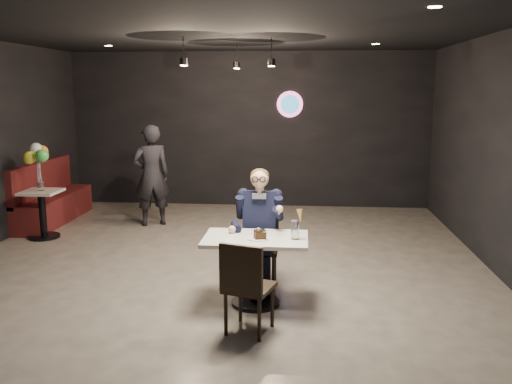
# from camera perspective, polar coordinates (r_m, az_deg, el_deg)

# --- Properties ---
(floor) EXTENTS (9.00, 9.00, 0.00)m
(floor) POSITION_cam_1_polar(r_m,az_deg,el_deg) (6.58, -4.74, -9.61)
(floor) COLOR gray
(floor) RESTS_ON ground
(wall_sign) EXTENTS (0.50, 0.06, 0.50)m
(wall_sign) POSITION_cam_1_polar(r_m,az_deg,el_deg) (10.55, 3.59, 9.21)
(wall_sign) COLOR pink
(wall_sign) RESTS_ON floor
(pendant_lights) EXTENTS (1.40, 1.20, 0.36)m
(pendant_lights) POSITION_cam_1_polar(r_m,az_deg,el_deg) (8.17, -2.62, 14.93)
(pendant_lights) COLOR black
(pendant_lights) RESTS_ON floor
(main_table) EXTENTS (1.10, 0.70, 0.75)m
(main_table) POSITION_cam_1_polar(r_m,az_deg,el_deg) (5.86, -0.04, -8.30)
(main_table) COLOR silver
(main_table) RESTS_ON floor
(chair_far) EXTENTS (0.42, 0.46, 0.92)m
(chair_far) POSITION_cam_1_polar(r_m,az_deg,el_deg) (6.35, 0.40, -5.96)
(chair_far) COLOR black
(chair_far) RESTS_ON floor
(chair_near) EXTENTS (0.54, 0.56, 0.92)m
(chair_near) POSITION_cam_1_polar(r_m,az_deg,el_deg) (5.20, -0.70, -9.81)
(chair_near) COLOR black
(chair_near) RESTS_ON floor
(seated_man) EXTENTS (0.60, 0.80, 1.44)m
(seated_man) POSITION_cam_1_polar(r_m,az_deg,el_deg) (6.28, 0.40, -3.69)
(seated_man) COLOR black
(seated_man) RESTS_ON floor
(dessert_plate) EXTENTS (0.23, 0.23, 0.01)m
(dessert_plate) POSITION_cam_1_polar(r_m,az_deg,el_deg) (5.67, 0.25, -4.91)
(dessert_plate) COLOR white
(dessert_plate) RESTS_ON main_table
(cake_slice) EXTENTS (0.14, 0.13, 0.08)m
(cake_slice) POSITION_cam_1_polar(r_m,az_deg,el_deg) (5.64, 0.42, -4.51)
(cake_slice) COLOR black
(cake_slice) RESTS_ON dessert_plate
(mint_leaf) EXTENTS (0.06, 0.04, 0.01)m
(mint_leaf) POSITION_cam_1_polar(r_m,az_deg,el_deg) (5.59, 0.94, -4.22)
(mint_leaf) COLOR #30832B
(mint_leaf) RESTS_ON cake_slice
(sundae_glass) EXTENTS (0.09, 0.09, 0.19)m
(sundae_glass) POSITION_cam_1_polar(r_m,az_deg,el_deg) (5.67, 4.13, -4.00)
(sundae_glass) COLOR silver
(sundae_glass) RESTS_ON main_table
(wafer_cone) EXTENTS (0.08, 0.08, 0.14)m
(wafer_cone) POSITION_cam_1_polar(r_m,az_deg,el_deg) (5.62, 4.68, -2.53)
(wafer_cone) COLOR tan
(wafer_cone) RESTS_ON sundae_glass
(booth_bench) EXTENTS (0.53, 2.11, 1.06)m
(booth_bench) POSITION_cam_1_polar(r_m,az_deg,el_deg) (10.02, -20.62, -0.03)
(booth_bench) COLOR #3F0D11
(booth_bench) RESTS_ON floor
(side_table) EXTENTS (0.55, 0.55, 0.68)m
(side_table) POSITION_cam_1_polar(r_m,az_deg,el_deg) (9.05, -21.53, -2.40)
(side_table) COLOR silver
(side_table) RESTS_ON floor
(balloon_vase) EXTENTS (0.10, 0.10, 0.15)m
(balloon_vase) POSITION_cam_1_polar(r_m,az_deg,el_deg) (8.96, -21.74, 0.61)
(balloon_vase) COLOR silver
(balloon_vase) RESTS_ON side_table
(balloon_bunch) EXTENTS (0.36, 0.36, 0.60)m
(balloon_bunch) POSITION_cam_1_polar(r_m,az_deg,el_deg) (8.91, -21.91, 2.98)
(balloon_bunch) COLOR gold
(balloon_bunch) RESTS_ON balloon_vase
(passerby) EXTENTS (0.74, 0.64, 1.71)m
(passerby) POSITION_cam_1_polar(r_m,az_deg,el_deg) (9.30, -10.96, 1.72)
(passerby) COLOR black
(passerby) RESTS_ON floor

